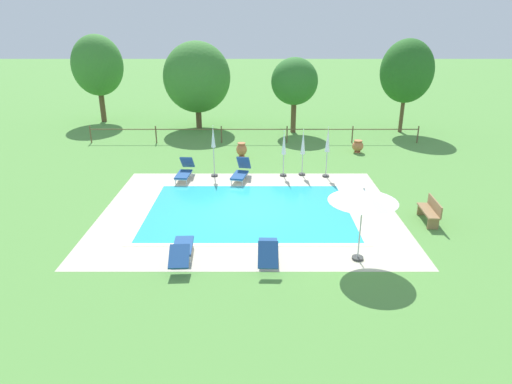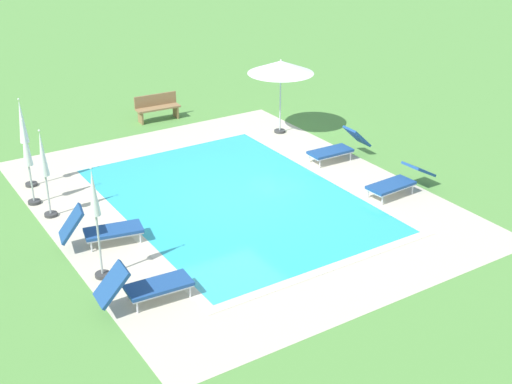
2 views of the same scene
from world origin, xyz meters
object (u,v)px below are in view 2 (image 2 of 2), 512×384
at_px(sun_lounger_north_end, 399,181).
at_px(sun_lounger_north_far, 145,286).
at_px(patio_umbrella_open_foreground, 281,67).
at_px(patio_umbrella_closed_row_west, 27,151).
at_px(patio_umbrella_closed_row_mid_west, 23,130).
at_px(patio_umbrella_closed_row_centre, 44,163).
at_px(patio_umbrella_closed_row_mid_east, 95,208).
at_px(wooden_bench_lawn_side, 157,107).
at_px(sun_lounger_north_near_steps, 101,229).
at_px(sun_lounger_north_mid, 338,147).

bearing_deg(sun_lounger_north_end, sun_lounger_north_far, 97.95).
bearing_deg(sun_lounger_north_end, patio_umbrella_open_foreground, 0.13).
xyz_separation_m(patio_umbrella_closed_row_west, patio_umbrella_closed_row_mid_west, (1.13, -0.25, 0.16)).
distance_m(patio_umbrella_closed_row_centre, patio_umbrella_closed_row_mid_east, 3.35).
xyz_separation_m(sun_lounger_north_far, patio_umbrella_closed_row_mid_east, (1.37, 0.38, 1.23)).
relative_size(patio_umbrella_closed_row_mid_west, wooden_bench_lawn_side, 1.61).
bearing_deg(patio_umbrella_closed_row_west, patio_umbrella_open_foreground, -83.43).
relative_size(sun_lounger_north_end, patio_umbrella_open_foreground, 0.87).
xyz_separation_m(patio_umbrella_closed_row_mid_west, patio_umbrella_closed_row_mid_east, (-5.39, 0.07, 0.02)).
bearing_deg(patio_umbrella_open_foreground, wooden_bench_lawn_side, 40.59).
xyz_separation_m(sun_lounger_north_near_steps, patio_umbrella_closed_row_mid_east, (-1.30, 0.51, 1.22)).
bearing_deg(sun_lounger_north_mid, sun_lounger_north_end, 177.52).
distance_m(sun_lounger_north_near_steps, wooden_bench_lawn_side, 8.62).
relative_size(patio_umbrella_closed_row_west, wooden_bench_lawn_side, 1.50).
height_order(sun_lounger_north_near_steps, sun_lounger_north_mid, sun_lounger_north_near_steps).
distance_m(sun_lounger_north_mid, patio_umbrella_open_foreground, 3.34).
xyz_separation_m(patio_umbrella_open_foreground, patio_umbrella_closed_row_west, (-0.95, 8.26, -0.71)).
height_order(sun_lounger_north_mid, patio_umbrella_closed_row_centre, patio_umbrella_closed_row_centre).
distance_m(patio_umbrella_closed_row_west, patio_umbrella_closed_row_mid_west, 1.17).
xyz_separation_m(patio_umbrella_open_foreground, patio_umbrella_closed_row_mid_east, (-5.21, 8.08, -0.53)).
relative_size(patio_umbrella_closed_row_west, patio_umbrella_closed_row_mid_east, 0.91).
bearing_deg(patio_umbrella_closed_row_mid_east, wooden_bench_lawn_side, -31.86).
distance_m(sun_lounger_north_end, patio_umbrella_closed_row_mid_east, 8.19).
bearing_deg(patio_umbrella_open_foreground, patio_umbrella_closed_row_mid_west, 88.73).
distance_m(patio_umbrella_closed_row_mid_west, wooden_bench_lawn_side, 6.16).
xyz_separation_m(sun_lounger_north_near_steps, patio_umbrella_closed_row_west, (2.96, 0.69, 1.04)).
bearing_deg(sun_lounger_north_end, sun_lounger_north_mid, -2.48).
xyz_separation_m(patio_umbrella_open_foreground, patio_umbrella_closed_row_mid_west, (0.18, 8.01, -0.55)).
xyz_separation_m(sun_lounger_north_mid, wooden_bench_lawn_side, (6.10, 2.93, 0.08)).
bearing_deg(sun_lounger_north_far, wooden_bench_lawn_side, -26.39).
bearing_deg(patio_umbrella_closed_row_west, patio_umbrella_closed_row_centre, -171.47).
xyz_separation_m(patio_umbrella_open_foreground, wooden_bench_lawn_side, (3.27, 2.80, -1.68)).
height_order(patio_umbrella_closed_row_west, patio_umbrella_closed_row_mid_east, patio_umbrella_closed_row_mid_east).
xyz_separation_m(sun_lounger_north_near_steps, sun_lounger_north_end, (-1.60, -7.58, -0.04)).
bearing_deg(sun_lounger_north_end, patio_umbrella_closed_row_mid_west, 54.65).
bearing_deg(patio_umbrella_closed_row_mid_west, sun_lounger_north_near_steps, -173.82).
xyz_separation_m(sun_lounger_north_end, patio_umbrella_closed_row_mid_west, (5.69, 8.02, 1.25)).
relative_size(sun_lounger_north_mid, patio_umbrella_closed_row_west, 0.86).
bearing_deg(patio_umbrella_closed_row_mid_west, patio_umbrella_open_foreground, -91.27).
bearing_deg(patio_umbrella_closed_row_mid_east, patio_umbrella_closed_row_west, 2.50).
height_order(patio_umbrella_closed_row_mid_west, patio_umbrella_closed_row_mid_east, patio_umbrella_closed_row_mid_east).
xyz_separation_m(sun_lounger_north_end, patio_umbrella_open_foreground, (5.51, 0.01, 1.79)).
bearing_deg(patio_umbrella_closed_row_west, patio_umbrella_closed_row_mid_west, -12.54).
relative_size(sun_lounger_north_far, patio_umbrella_closed_row_west, 0.84).
relative_size(sun_lounger_north_near_steps, patio_umbrella_open_foreground, 0.80).
relative_size(sun_lounger_north_mid, wooden_bench_lawn_side, 1.29).
xyz_separation_m(sun_lounger_north_mid, patio_umbrella_closed_row_centre, (0.95, 8.25, 1.03)).
distance_m(patio_umbrella_open_foreground, patio_umbrella_closed_row_mid_west, 8.03).
distance_m(sun_lounger_north_far, patio_umbrella_closed_row_mid_east, 1.88).
bearing_deg(patio_umbrella_closed_row_centre, sun_lounger_north_end, -114.09).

